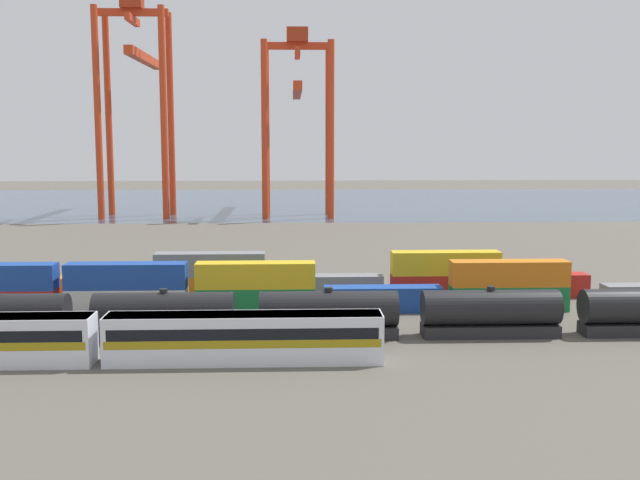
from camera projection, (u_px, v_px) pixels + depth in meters
ground_plane at (266, 249)px, 121.19m from camera, size 420.00×420.00×0.00m
harbour_water at (277, 202)px, 214.26m from camera, size 400.00×110.00×0.01m
passenger_train at (99, 337)px, 58.72m from camera, size 44.58×3.14×3.90m
freight_tank_row at (329, 314)px, 66.48m from camera, size 70.36×3.10×4.56m
shipping_container_3 at (127, 301)px, 75.92m from camera, size 12.10×2.44×2.60m
shipping_container_4 at (126, 276)px, 75.58m from camera, size 12.10×2.44×2.60m
shipping_container_5 at (256, 300)px, 76.42m from camera, size 12.10×2.44×2.60m
shipping_container_6 at (256, 275)px, 76.07m from camera, size 12.10×2.44×2.60m
shipping_container_7 at (383, 299)px, 76.91m from camera, size 12.10×2.44×2.60m
shipping_container_8 at (508, 298)px, 77.40m from camera, size 12.10×2.44×2.60m
shipping_container_9 at (509, 273)px, 77.06m from camera, size 12.10×2.44×2.60m
shipping_container_10 at (632, 297)px, 77.90m from camera, size 6.04×2.44×2.60m
shipping_container_12 at (91, 288)px, 82.42m from camera, size 12.10×2.44×2.60m
shipping_container_13 at (211, 287)px, 82.92m from camera, size 12.10×2.44×2.60m
shipping_container_14 at (210, 264)px, 82.58m from camera, size 12.10×2.44×2.60m
shipping_container_15 at (328, 287)px, 83.42m from camera, size 12.10×2.44×2.60m
shipping_container_16 at (445, 286)px, 83.91m from camera, size 12.10×2.44×2.60m
shipping_container_17 at (445, 263)px, 83.57m from camera, size 12.10×2.44×2.60m
shipping_container_18 at (560, 285)px, 84.41m from camera, size 6.04×2.44×2.60m
gantry_crane_west at (137, 84)px, 171.51m from camera, size 16.01×37.13×49.82m
gantry_crane_central at (297, 104)px, 174.16m from camera, size 16.32×39.80×42.68m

